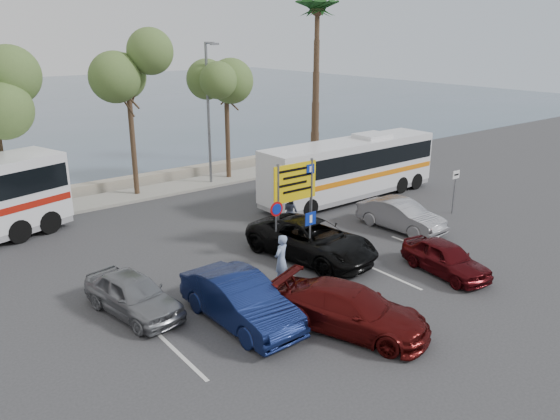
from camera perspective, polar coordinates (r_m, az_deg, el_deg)
ground at (r=20.81m, az=4.95°, el=-6.57°), size 120.00×120.00×0.00m
kerb_strip at (r=31.87m, az=-12.22°, el=2.06°), size 44.00×2.40×0.15m
seawall at (r=33.57m, az=-13.73°, el=3.16°), size 48.00×0.80×0.60m
tree_mid at (r=30.16m, az=-15.70°, el=13.64°), size 3.20×3.20×8.00m
tree_right at (r=32.93m, az=-5.68°, el=13.68°), size 3.20×3.20×7.40m
palm_tree at (r=37.04m, az=3.93°, el=19.94°), size 4.80×4.80×11.20m
street_lamp_right at (r=31.91m, az=-7.45°, el=10.64°), size 0.45×1.15×8.01m
direction_sign at (r=22.86m, az=1.59°, el=2.27°), size 2.20×0.12×3.60m
sign_no_stop at (r=21.56m, az=-0.39°, el=-1.09°), size 0.60×0.08×2.35m
sign_parking at (r=20.67m, az=3.17°, el=-2.30°), size 0.50×0.07×2.25m
sign_taxi at (r=28.33m, az=17.80°, el=2.41°), size 0.50×0.07×2.20m
lane_markings at (r=19.44m, az=4.43°, el=-8.40°), size 12.02×4.20×0.01m
coach_bus_right at (r=29.66m, az=7.33°, el=4.12°), size 10.89×2.50×3.38m
car_silver_a at (r=18.27m, az=-15.10°, el=-8.50°), size 2.27×4.18×1.35m
car_blue at (r=17.13m, az=-4.17°, el=-9.37°), size 1.80×4.76×1.55m
car_maroon at (r=16.86m, az=7.42°, el=-10.26°), size 3.61×5.20×1.40m
car_red at (r=21.37m, az=16.92°, el=-4.82°), size 1.98×3.84×1.25m
suv_black at (r=21.84m, az=3.33°, el=-3.10°), size 3.40×5.89×1.55m
car_silver_b at (r=25.52m, az=12.53°, el=-0.54°), size 1.77×4.28×1.38m
pedestrian_near at (r=19.49m, az=0.12°, el=-5.25°), size 0.81×0.68×1.88m
pedestrian_far at (r=25.26m, az=1.12°, el=-0.09°), size 0.65×0.80×1.55m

